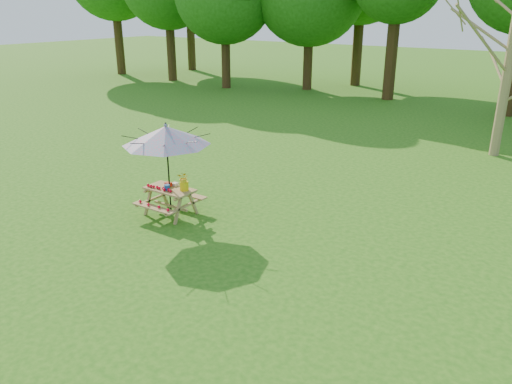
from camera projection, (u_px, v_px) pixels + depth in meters
The scene contains 6 objects.
ground at pixel (36, 354), 7.19m from camera, with size 120.00×120.00×0.00m, color #226212.
picnic_table at pixel (170, 202), 11.90m from camera, with size 1.20×1.32×0.67m.
patio_umbrella at pixel (166, 136), 11.33m from camera, with size 2.19×2.19×2.25m.
produce_bins at pixel (169, 186), 11.80m from camera, with size 0.29×0.46×0.13m.
tomatoes_row at pixel (159, 188), 11.71m from camera, with size 0.77×0.13×0.07m, color red, non-canonical shape.
flower_bucket at pixel (184, 180), 11.57m from camera, with size 0.34×0.31×0.46m.
Camera 1 is at (5.97, -3.08, 4.70)m, focal length 35.00 mm.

